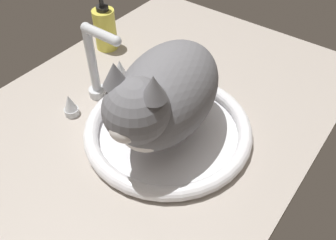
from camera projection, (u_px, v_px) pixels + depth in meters
countertop at (129, 137)px, 75.68cm from camera, size 113.82×68.53×3.00cm
sink_basin at (168, 129)px, 73.46cm from camera, size 34.88×34.88×3.00cm
faucet at (96, 71)px, 77.47cm from camera, size 19.28×11.32×18.93cm
cat at (162, 97)px, 64.60cm from camera, size 37.63×21.30×20.89cm
soap_pump_bottle at (105, 28)px, 93.55cm from camera, size 5.84×5.84×15.85cm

